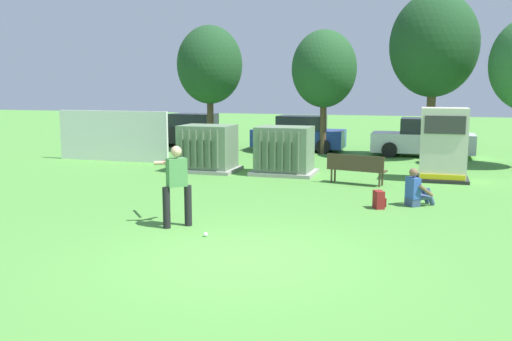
% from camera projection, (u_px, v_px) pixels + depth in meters
% --- Properties ---
extents(ground_plane, '(96.00, 96.00, 0.00)m').
position_uv_depth(ground_plane, '(240.00, 258.00, 9.73)').
color(ground_plane, '#51933D').
extents(fence_panel, '(4.80, 0.12, 2.00)m').
position_uv_depth(fence_panel, '(113.00, 136.00, 22.08)').
color(fence_panel, white).
rests_on(fence_panel, ground).
extents(transformer_west, '(2.10, 1.70, 1.62)m').
position_uv_depth(transformer_west, '(208.00, 149.00, 19.45)').
color(transformer_west, '#9E9B93').
rests_on(transformer_west, ground).
extents(transformer_mid_west, '(2.10, 1.70, 1.62)m').
position_uv_depth(transformer_mid_west, '(284.00, 151.00, 18.77)').
color(transformer_mid_west, '#9E9B93').
rests_on(transformer_mid_west, ground).
extents(generator_enclosure, '(1.60, 1.40, 2.30)m').
position_uv_depth(generator_enclosure, '(443.00, 145.00, 17.50)').
color(generator_enclosure, '#262626').
rests_on(generator_enclosure, ground).
extents(park_bench, '(1.84, 0.80, 0.92)m').
position_uv_depth(park_bench, '(356.00, 167.00, 16.84)').
color(park_bench, '#4C3828').
rests_on(park_bench, ground).
extents(batter, '(1.30, 1.33, 1.74)m').
position_uv_depth(batter, '(176.00, 181.00, 11.76)').
color(batter, black).
rests_on(batter, ground).
extents(sports_ball, '(0.09, 0.09, 0.09)m').
position_uv_depth(sports_ball, '(206.00, 234.00, 11.07)').
color(sports_ball, white).
rests_on(sports_ball, ground).
extents(seated_spectator, '(0.77, 0.70, 0.96)m').
position_uv_depth(seated_spectator, '(416.00, 191.00, 13.89)').
color(seated_spectator, '#384C75').
rests_on(seated_spectator, ground).
extents(backpack, '(0.35, 0.37, 0.44)m').
position_uv_depth(backpack, '(379.00, 200.00, 13.60)').
color(backpack, maroon).
rests_on(backpack, ground).
extents(tree_left, '(2.98, 2.98, 5.69)m').
position_uv_depth(tree_left, '(210.00, 65.00, 25.25)').
color(tree_left, '#4C3828').
rests_on(tree_left, ground).
extents(tree_center_left, '(2.81, 2.81, 5.37)m').
position_uv_depth(tree_center_left, '(324.00, 69.00, 24.00)').
color(tree_center_left, brown).
rests_on(tree_center_left, ground).
extents(tree_center_right, '(3.49, 3.49, 6.66)m').
position_uv_depth(tree_center_right, '(434.00, 45.00, 22.10)').
color(tree_center_right, brown).
rests_on(tree_center_right, ground).
extents(parked_car_leftmost, '(4.24, 1.99, 1.62)m').
position_uv_depth(parked_car_leftmost, '(191.00, 131.00, 27.48)').
color(parked_car_leftmost, black).
rests_on(parked_car_leftmost, ground).
extents(parked_car_left_of_center, '(4.21, 1.93, 1.62)m').
position_uv_depth(parked_car_left_of_center, '(299.00, 134.00, 25.61)').
color(parked_car_left_of_center, navy).
rests_on(parked_car_left_of_center, ground).
extents(parked_car_right_of_center, '(4.21, 1.93, 1.62)m').
position_uv_depth(parked_car_right_of_center, '(423.00, 139.00, 23.57)').
color(parked_car_right_of_center, silver).
rests_on(parked_car_right_of_center, ground).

